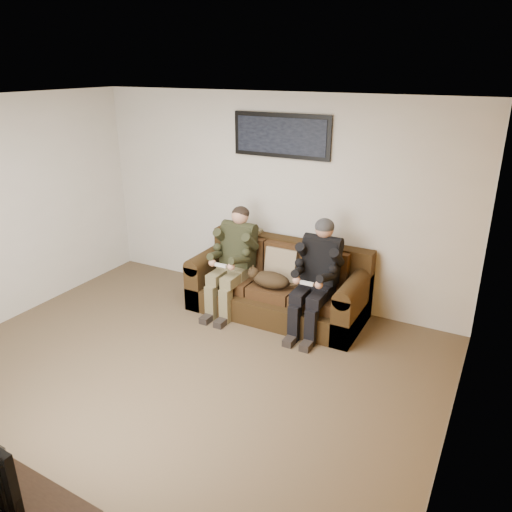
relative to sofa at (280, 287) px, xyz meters
The scene contains 12 objects.
floor 1.88m from the sofa, 99.43° to the right, with size 5.00×5.00×0.00m, color brown.
ceiling 2.93m from the sofa, 99.43° to the right, with size 5.00×5.00×0.00m, color silver.
wall_back 1.10m from the sofa, 125.57° to the left, with size 5.00×5.00×0.00m, color beige.
wall_right 3.02m from the sofa, 39.73° to the right, with size 4.50×4.50×0.00m, color beige.
accent_wall_right 3.01m from the sofa, 39.86° to the right, with size 4.50×4.50×0.00m, color #BB6F12.
sofa is the anchor object (origin of this frame).
throw_pillow 0.29m from the sofa, 90.00° to the left, with size 0.41×0.12×0.39m, color #947F60.
throw_blanket 0.88m from the sofa, 157.46° to the left, with size 0.43×0.21×0.08m, color gray.
person_left 0.69m from the sofa, 162.01° to the right, with size 0.51×0.87×1.28m.
person_right 0.70m from the sofa, 17.95° to the right, with size 0.51×0.86×1.29m.
cat 0.32m from the sofa, 94.60° to the right, with size 0.66×0.26×0.24m.
framed_poster 1.83m from the sofa, 117.14° to the left, with size 1.25×0.05×0.52m.
Camera 1 is at (2.67, -3.25, 2.90)m, focal length 35.00 mm.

